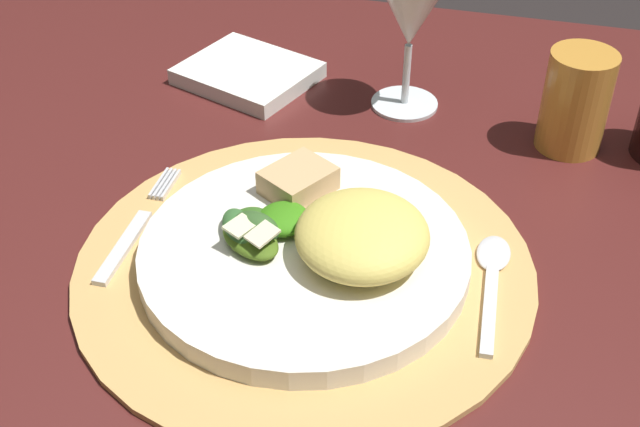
{
  "coord_description": "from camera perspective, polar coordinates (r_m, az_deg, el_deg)",
  "views": [
    {
      "loc": [
        0.16,
        -0.59,
        1.19
      ],
      "look_at": [
        0.01,
        -0.04,
        0.75
      ],
      "focal_mm": 46.78,
      "sensor_mm": 36.0,
      "label": 1
    }
  ],
  "objects": [
    {
      "name": "fork",
      "position": [
        0.74,
        -12.5,
        -0.99
      ],
      "size": [
        0.02,
        0.16,
        0.0
      ],
      "color": "silver",
      "rests_on": "placemat"
    },
    {
      "name": "spoon",
      "position": [
        0.69,
        11.71,
        -3.84
      ],
      "size": [
        0.03,
        0.14,
        0.01
      ],
      "color": "silver",
      "rests_on": "placemat"
    },
    {
      "name": "amber_tumbler",
      "position": [
        0.85,
        17.09,
        7.35
      ],
      "size": [
        0.06,
        0.06,
        0.1
      ],
      "primitive_type": "cylinder",
      "color": "#C68431",
      "rests_on": "dining_table"
    },
    {
      "name": "napkin",
      "position": [
        0.95,
        -4.96,
        9.53
      ],
      "size": [
        0.17,
        0.15,
        0.02
      ],
      "primitive_type": "cube",
      "rotation": [
        0.0,
        0.0,
        -0.34
      ],
      "color": "white",
      "rests_on": "dining_table"
    },
    {
      "name": "placemat",
      "position": [
        0.69,
        -1.07,
        -3.58
      ],
      "size": [
        0.38,
        0.38,
        0.01
      ],
      "primitive_type": "cylinder",
      "color": "tan",
      "rests_on": "dining_table"
    },
    {
      "name": "pasta_serving",
      "position": [
        0.66,
        2.9,
        -1.45
      ],
      "size": [
        0.12,
        0.13,
        0.04
      ],
      "primitive_type": "ellipsoid",
      "rotation": [
        0.0,
        0.0,
        4.88
      ],
      "color": "#E0C85E",
      "rests_on": "dinner_plate"
    },
    {
      "name": "salad_greens",
      "position": [
        0.68,
        -4.27,
        -0.96
      ],
      "size": [
        0.09,
        0.09,
        0.02
      ],
      "color": "#376731",
      "rests_on": "dinner_plate"
    },
    {
      "name": "dining_table",
      "position": [
        0.88,
        -0.03,
        -7.63
      ],
      "size": [
        1.11,
        0.89,
        0.73
      ],
      "color": "#4D1C1A",
      "rests_on": "ground"
    },
    {
      "name": "bread_piece",
      "position": [
        0.73,
        -1.5,
        2.27
      ],
      "size": [
        0.07,
        0.07,
        0.02
      ],
      "primitive_type": "cube",
      "rotation": [
        0.0,
        0.0,
        1.04
      ],
      "color": "tan",
      "rests_on": "dinner_plate"
    },
    {
      "name": "dinner_plate",
      "position": [
        0.68,
        -1.08,
        -2.79
      ],
      "size": [
        0.27,
        0.27,
        0.02
      ],
      "primitive_type": "cylinder",
      "color": "white",
      "rests_on": "placemat"
    },
    {
      "name": "wine_glass",
      "position": [
        0.86,
        6.24,
        13.47
      ],
      "size": [
        0.08,
        0.08,
        0.15
      ],
      "color": "silver",
      "rests_on": "dining_table"
    }
  ]
}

